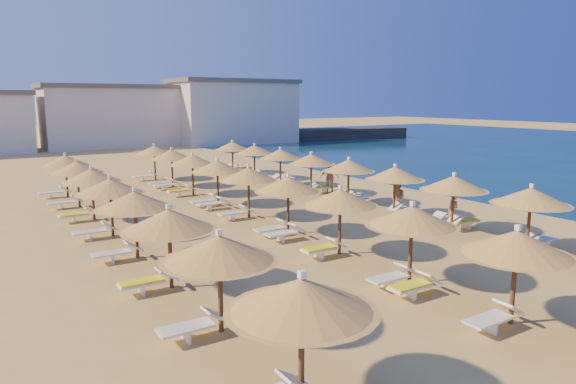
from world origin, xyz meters
TOP-DOWN VIEW (x-y plane):
  - ground at (0.00, 0.00)m, footprint 220.00×220.00m
  - jetty at (26.87, 43.28)m, footprint 30.17×10.26m
  - hotel_blocks at (2.27, 46.36)m, footprint 46.66×11.72m
  - parasol_row_east at (3.67, 1.81)m, footprint 2.84×37.65m
  - parasol_row_west at (-2.36, 1.81)m, footprint 2.84×37.65m
  - parasol_row_inland at (-8.70, 3.55)m, footprint 2.84×27.21m
  - loungers at (-1.23, 2.06)m, footprint 15.47×36.27m
  - beachgoer_a at (4.18, -1.28)m, footprint 0.44×0.60m
  - beachgoer_c at (4.79, 8.44)m, footprint 1.14×1.06m
  - beachgoer_b at (4.46, 2.34)m, footprint 0.65×0.79m

SIDE VIEW (x-z plane):
  - ground at x=0.00m, z-range 0.00..0.00m
  - loungers at x=-1.23m, z-range 0.01..0.67m
  - jetty at x=26.87m, z-range 0.00..1.50m
  - beachgoer_b at x=4.46m, z-range 0.00..1.52m
  - beachgoer_a at x=4.18m, z-range 0.00..1.52m
  - beachgoer_c at x=4.79m, z-range 0.00..1.88m
  - parasol_row_east at x=3.67m, z-range 0.77..3.32m
  - parasol_row_west at x=-2.36m, z-range 0.77..3.32m
  - parasol_row_inland at x=-8.70m, z-range 0.77..3.32m
  - hotel_blocks at x=2.27m, z-range -0.35..7.75m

